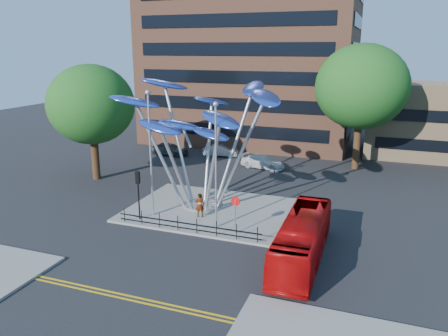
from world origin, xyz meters
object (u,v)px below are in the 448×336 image
at_px(pedestrian, 200,205).
at_px(parked_car_left, 169,149).
at_px(tree_left, 91,105).
at_px(street_lamp_right, 216,155).
at_px(no_entry_sign_island, 235,209).
at_px(red_bus, 302,239).
at_px(traffic_light_island, 138,185).
at_px(street_lamp_left, 150,143).
at_px(tree_right, 362,87).
at_px(parked_car_right, 263,162).
at_px(parked_car_mid, 221,151).
at_px(leaf_sculpture, 201,116).

height_order(pedestrian, parked_car_left, pedestrian).
height_order(tree_left, street_lamp_right, tree_left).
distance_m(no_entry_sign_island, red_bus, 5.00).
relative_size(street_lamp_right, traffic_light_island, 2.42).
height_order(tree_left, street_lamp_left, tree_left).
xyz_separation_m(tree_left, pedestrian, (12.77, -5.69, -5.77)).
relative_size(tree_right, parked_car_right, 2.73).
bearing_deg(traffic_light_island, parked_car_left, 111.03).
bearing_deg(parked_car_mid, parked_car_right, -128.96).
height_order(tree_left, leaf_sculpture, tree_left).
height_order(parked_car_left, parked_car_mid, parked_car_left).
xyz_separation_m(red_bus, parked_car_left, (-18.54, 19.91, -0.56)).
relative_size(traffic_light_island, parked_car_right, 0.77).
height_order(leaf_sculpture, street_lamp_right, leaf_sculpture).
distance_m(tree_left, leaf_sculpture, 12.38).
bearing_deg(tree_left, parked_car_right, 33.69).
bearing_deg(traffic_light_island, red_bus, -9.17).
relative_size(street_lamp_left, pedestrian, 5.06).
distance_m(no_entry_sign_island, parked_car_right, 16.62).
bearing_deg(leaf_sculpture, red_bus, -34.93).
bearing_deg(pedestrian, parked_car_left, -77.28).
xyz_separation_m(no_entry_sign_island, parked_car_mid, (-8.36, 19.51, -1.18)).
xyz_separation_m(street_lamp_right, traffic_light_island, (-5.50, -0.50, -2.48)).
xyz_separation_m(tree_left, no_entry_sign_island, (16.00, -7.48, -4.98)).
height_order(street_lamp_left, traffic_light_island, street_lamp_left).
height_order(street_lamp_right, parked_car_left, street_lamp_right).
bearing_deg(tree_left, parked_car_mid, 57.59).
bearing_deg(parked_car_right, street_lamp_left, 175.29).
bearing_deg(parked_car_right, parked_car_mid, 70.09).
bearing_deg(traffic_light_island, tree_left, 140.19).
bearing_deg(tree_right, red_bus, -93.75).
relative_size(traffic_light_island, red_bus, 0.37).
bearing_deg(tree_right, parked_car_mid, 179.90).
bearing_deg(red_bus, parked_car_right, 110.87).
distance_m(tree_right, leaf_sculpture, 18.37).
height_order(red_bus, parked_car_left, red_bus).
xyz_separation_m(pedestrian, parked_car_right, (0.54, 14.56, -0.38)).
distance_m(pedestrian, parked_car_left, 19.44).
relative_size(tree_left, no_entry_sign_island, 4.21).
relative_size(no_entry_sign_island, parked_car_left, 0.58).
bearing_deg(tree_right, parked_car_left, -175.81).
height_order(street_lamp_right, pedestrian, street_lamp_right).
bearing_deg(parked_car_mid, no_entry_sign_island, -166.64).
bearing_deg(parked_car_left, tree_left, 168.82).
relative_size(street_lamp_left, parked_car_left, 2.09).
bearing_deg(street_lamp_left, parked_car_left, 113.57).
distance_m(traffic_light_island, parked_car_right, 17.04).
xyz_separation_m(leaf_sculpture, parked_car_left, (-9.87, 13.86, -6.15)).
xyz_separation_m(tree_left, traffic_light_island, (9.00, -7.50, -4.18)).
bearing_deg(street_lamp_right, tree_right, 68.46).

